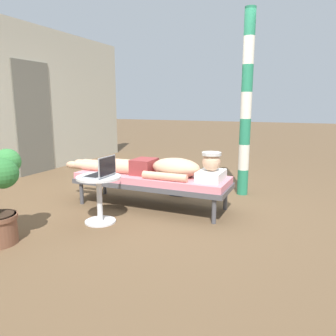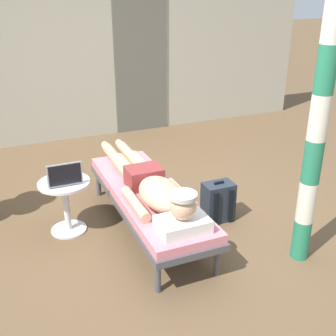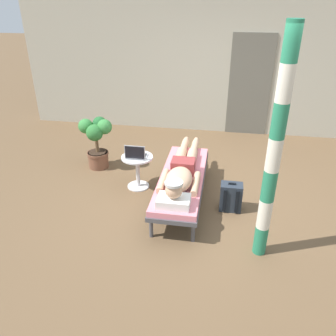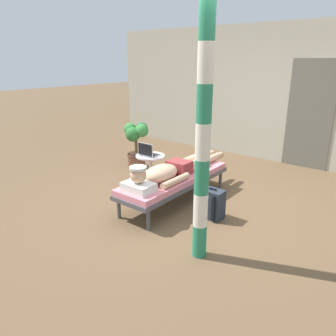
% 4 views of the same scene
% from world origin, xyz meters
% --- Properties ---
extents(ground_plane, '(40.00, 40.00, 0.00)m').
position_xyz_m(ground_plane, '(0.00, 0.00, 0.00)').
color(ground_plane, brown).
extents(house_wall_back, '(7.60, 0.20, 2.70)m').
position_xyz_m(house_wall_back, '(-0.24, 2.92, 1.35)').
color(house_wall_back, '#B2AD99').
rests_on(house_wall_back, ground).
extents(house_door_panel, '(0.84, 0.03, 2.04)m').
position_xyz_m(house_door_panel, '(0.74, 2.81, 1.02)').
color(house_door_panel, '#625F54').
rests_on(house_door_panel, ground).
extents(lounge_chair, '(0.62, 1.98, 0.42)m').
position_xyz_m(lounge_chair, '(-0.24, -0.08, 0.35)').
color(lounge_chair, '#4C4C51').
rests_on(lounge_chair, ground).
extents(person_reclining, '(0.53, 2.17, 0.33)m').
position_xyz_m(person_reclining, '(-0.24, -0.18, 0.52)').
color(person_reclining, white).
rests_on(person_reclining, lounge_chair).
extents(side_table, '(0.48, 0.48, 0.52)m').
position_xyz_m(side_table, '(-0.97, 0.20, 0.36)').
color(side_table, silver).
rests_on(side_table, ground).
extents(laptop, '(0.31, 0.24, 0.23)m').
position_xyz_m(laptop, '(-0.97, 0.15, 0.58)').
color(laptop, '#A5A8AD').
rests_on(laptop, side_table).
extents(backpack, '(0.30, 0.26, 0.42)m').
position_xyz_m(backpack, '(0.46, -0.18, 0.20)').
color(backpack, '#262D38').
rests_on(backpack, ground).
extents(potted_plant, '(0.59, 0.50, 0.88)m').
position_xyz_m(potted_plant, '(-1.80, 0.74, 0.51)').
color(potted_plant, brown).
rests_on(potted_plant, ground).
extents(porch_post, '(0.15, 0.15, 2.53)m').
position_xyz_m(porch_post, '(0.81, -1.03, 1.27)').
color(porch_post, '#267F59').
rests_on(porch_post, ground).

